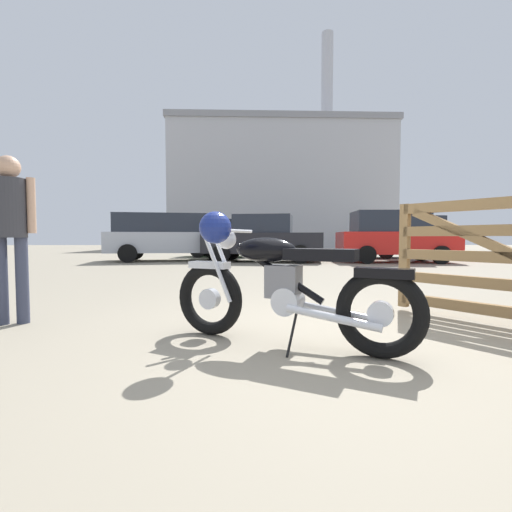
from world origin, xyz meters
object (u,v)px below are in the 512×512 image
vintage_motorcycle (278,284)px  bystander (10,221)px  blue_hatchback_right (393,236)px  white_estate_far (263,238)px  silver_sedan_mid (231,238)px  red_hatchback_near (406,236)px  pale_sedan_back (170,236)px

vintage_motorcycle → bystander: (-2.59, 0.76, 0.53)m
bystander → blue_hatchback_right: size_ratio=0.42×
blue_hatchback_right → white_estate_far: blue_hatchback_right is taller
vintage_motorcycle → bystander: 2.75m
blue_hatchback_right → silver_sedan_mid: (-5.85, 3.78, -0.08)m
red_hatchback_near → vintage_motorcycle: bearing=57.1°
vintage_motorcycle → blue_hatchback_right: 10.88m
red_hatchback_near → silver_sedan_mid: bearing=-12.9°
bystander → red_hatchback_near: red_hatchback_near is taller
bystander → pale_sedan_back: pale_sedan_back is taller
vintage_motorcycle → pale_sedan_back: 11.24m
white_estate_far → red_hatchback_near: red_hatchback_near is taller
pale_sedan_back → vintage_motorcycle: bearing=-83.0°
silver_sedan_mid → pale_sedan_back: pale_sedan_back is taller
blue_hatchback_right → pale_sedan_back: blue_hatchback_right is taller
bystander → blue_hatchback_right: bearing=123.4°
blue_hatchback_right → pale_sedan_back: (-7.99, 1.01, 0.02)m
vintage_motorcycle → silver_sedan_mid: (-1.06, 13.54, 0.34)m
bystander → pale_sedan_back: bearing=166.2°
blue_hatchback_right → white_estate_far: 4.55m
blue_hatchback_right → white_estate_far: bearing=177.9°
bystander → silver_sedan_mid: 12.87m
vintage_motorcycle → white_estate_far: white_estate_far is taller
white_estate_far → pale_sedan_back: (-3.46, 0.56, 0.10)m
vintage_motorcycle → blue_hatchback_right: (4.79, 9.76, 0.43)m
vintage_motorcycle → silver_sedan_mid: silver_sedan_mid is taller
blue_hatchback_right → silver_sedan_mid: bearing=150.8°
white_estate_far → red_hatchback_near: (6.20, 2.39, 0.08)m
white_estate_far → silver_sedan_mid: 3.58m
pale_sedan_back → red_hatchback_near: red_hatchback_near is taller
red_hatchback_near → pale_sedan_back: bearing=5.0°
pale_sedan_back → red_hatchback_near: bearing=1.2°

